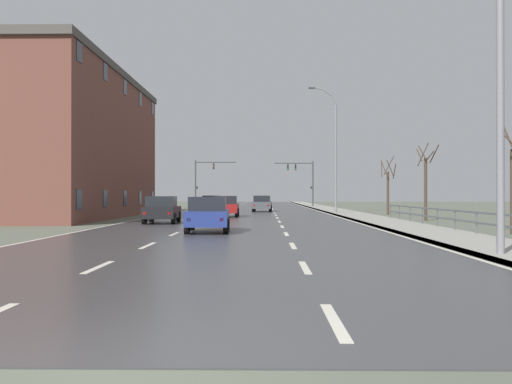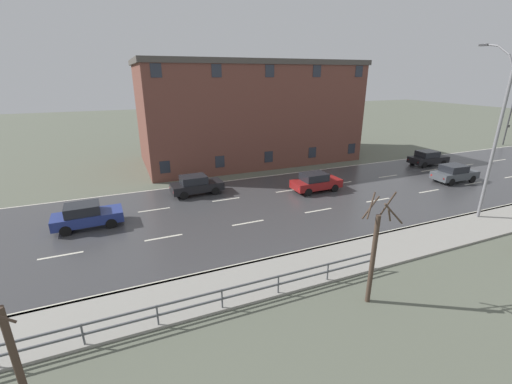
{
  "view_description": "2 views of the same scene",
  "coord_description": "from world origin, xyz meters",
  "px_view_note": "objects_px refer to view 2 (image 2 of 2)",
  "views": [
    {
      "loc": [
        1.42,
        -5.34,
        1.66
      ],
      "look_at": [
        0.5,
        56.65,
        1.95
      ],
      "focal_mm": 39.65,
      "sensor_mm": 36.0,
      "label": 1
    },
    {
      "loc": [
        20.86,
        21.78,
        9.18
      ],
      "look_at": [
        0.0,
        30.54,
        1.19
      ],
      "focal_mm": 23.39,
      "sensor_mm": 36.0,
      "label": 2
    }
  ],
  "objects_px": {
    "street_lamp_midground": "(494,138)",
    "car_near_right": "(316,182)",
    "brick_building": "(248,112)",
    "car_near_left": "(428,158)",
    "car_far_right": "(454,173)",
    "car_mid_centre": "(87,215)",
    "car_distant": "(196,185)"
  },
  "relations": [
    {
      "from": "street_lamp_midground",
      "to": "car_near_right",
      "type": "xyz_separation_m",
      "value": [
        -8.87,
        -7.12,
        -4.6
      ]
    },
    {
      "from": "street_lamp_midground",
      "to": "brick_building",
      "type": "bearing_deg",
      "value": -159.77
    },
    {
      "from": "street_lamp_midground",
      "to": "car_near_left",
      "type": "height_order",
      "value": "street_lamp_midground"
    },
    {
      "from": "car_near_right",
      "to": "car_far_right",
      "type": "height_order",
      "value": "same"
    },
    {
      "from": "street_lamp_midground",
      "to": "brick_building",
      "type": "relative_size",
      "value": 0.47
    },
    {
      "from": "car_mid_centre",
      "to": "car_near_right",
      "type": "height_order",
      "value": "same"
    },
    {
      "from": "street_lamp_midground",
      "to": "car_near_right",
      "type": "relative_size",
      "value": 2.68
    },
    {
      "from": "car_mid_centre",
      "to": "car_near_right",
      "type": "xyz_separation_m",
      "value": [
        -0.37,
        17.09,
        0.0
      ]
    },
    {
      "from": "car_near_right",
      "to": "brick_building",
      "type": "distance_m",
      "value": 13.71
    },
    {
      "from": "street_lamp_midground",
      "to": "car_far_right",
      "type": "distance_m",
      "value": 9.69
    },
    {
      "from": "car_mid_centre",
      "to": "car_near_right",
      "type": "relative_size",
      "value": 1.01
    },
    {
      "from": "car_near_right",
      "to": "car_far_right",
      "type": "relative_size",
      "value": 0.99
    },
    {
      "from": "car_mid_centre",
      "to": "car_distant",
      "type": "xyz_separation_m",
      "value": [
        -3.45,
        7.79,
        0.0
      ]
    },
    {
      "from": "street_lamp_midground",
      "to": "car_far_right",
      "type": "bearing_deg",
      "value": 137.11
    },
    {
      "from": "car_mid_centre",
      "to": "car_near_left",
      "type": "distance_m",
      "value": 32.77
    },
    {
      "from": "car_near_right",
      "to": "car_distant",
      "type": "height_order",
      "value": "same"
    },
    {
      "from": "street_lamp_midground",
      "to": "car_near_right",
      "type": "bearing_deg",
      "value": -141.24
    },
    {
      "from": "car_distant",
      "to": "car_far_right",
      "type": "relative_size",
      "value": 1.0
    },
    {
      "from": "car_distant",
      "to": "brick_building",
      "type": "relative_size",
      "value": 0.18
    },
    {
      "from": "car_near_right",
      "to": "car_distant",
      "type": "xyz_separation_m",
      "value": [
        -3.08,
        -9.3,
        0.0
      ]
    },
    {
      "from": "car_far_right",
      "to": "brick_building",
      "type": "height_order",
      "value": "brick_building"
    },
    {
      "from": "car_near_right",
      "to": "brick_building",
      "type": "xyz_separation_m",
      "value": [
        -12.92,
        -0.91,
        4.5
      ]
    },
    {
      "from": "car_mid_centre",
      "to": "brick_building",
      "type": "distance_m",
      "value": 21.42
    },
    {
      "from": "car_near_right",
      "to": "car_far_right",
      "type": "distance_m",
      "value": 13.2
    },
    {
      "from": "car_far_right",
      "to": "car_distant",
      "type": "bearing_deg",
      "value": -102.24
    },
    {
      "from": "car_near_left",
      "to": "brick_building",
      "type": "xyz_separation_m",
      "value": [
        -10.4,
        -16.45,
        4.5
      ]
    },
    {
      "from": "car_near_left",
      "to": "car_near_right",
      "type": "bearing_deg",
      "value": -77.66
    },
    {
      "from": "street_lamp_midground",
      "to": "car_far_right",
      "type": "relative_size",
      "value": 2.65
    },
    {
      "from": "street_lamp_midground",
      "to": "car_mid_centre",
      "type": "xyz_separation_m",
      "value": [
        -8.51,
        -24.22,
        -4.6
      ]
    },
    {
      "from": "car_distant",
      "to": "car_far_right",
      "type": "xyz_separation_m",
      "value": [
        5.7,
        22.23,
        0.0
      ]
    },
    {
      "from": "car_mid_centre",
      "to": "car_far_right",
      "type": "height_order",
      "value": "same"
    },
    {
      "from": "car_distant",
      "to": "car_far_right",
      "type": "height_order",
      "value": "same"
    }
  ]
}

